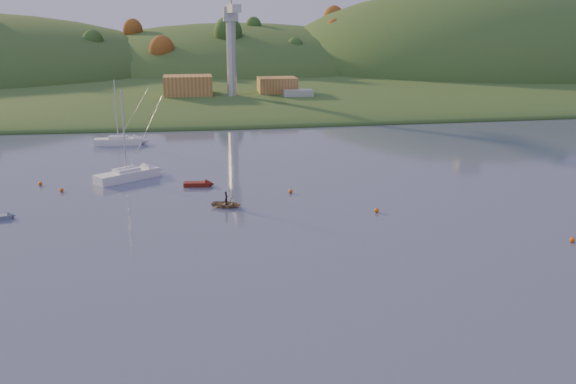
{
  "coord_description": "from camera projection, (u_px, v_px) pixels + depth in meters",
  "views": [
    {
      "loc": [
        -8.42,
        -27.88,
        20.68
      ],
      "look_at": [
        1.3,
        33.61,
        3.45
      ],
      "focal_mm": 40.0,
      "sensor_mm": 36.0,
      "label": 1
    }
  ],
  "objects": [
    {
      "name": "hill_center",
      "position": [
        236.0,
        73.0,
        234.74
      ],
      "size": [
        140.0,
        120.0,
        36.0
      ],
      "primitive_type": "ellipsoid",
      "color": "#25481D",
      "rests_on": "ground"
    },
    {
      "name": "sailboat_far",
      "position": [
        118.0,
        140.0,
        105.65
      ],
      "size": [
        7.69,
        2.39,
        10.62
      ],
      "rotation": [
        0.0,
        0.0,
        -0.01
      ],
      "color": "silver",
      "rests_on": "ground"
    },
    {
      "name": "shore_slope",
      "position": [
        215.0,
        87.0,
        190.4
      ],
      "size": [
        640.0,
        150.0,
        7.0
      ],
      "primitive_type": "ellipsoid",
      "color": "#25481D",
      "rests_on": "ground"
    },
    {
      "name": "buoy_0",
      "position": [
        572.0,
        240.0,
        60.31
      ],
      "size": [
        0.5,
        0.5,
        0.5
      ],
      "primitive_type": "sphere",
      "color": "#DA560B",
      "rests_on": "ground"
    },
    {
      "name": "buoy_1",
      "position": [
        377.0,
        210.0,
        69.39
      ],
      "size": [
        0.5,
        0.5,
        0.5
      ],
      "primitive_type": "sphere",
      "color": "#DA560B",
      "rests_on": "ground"
    },
    {
      "name": "sailboat_near",
      "position": [
        127.0,
        174.0,
        82.96
      ],
      "size": [
        8.24,
        6.95,
        11.61
      ],
      "rotation": [
        0.0,
        0.0,
        0.63
      ],
      "color": "white",
      "rests_on": "ground"
    },
    {
      "name": "hill_right",
      "position": [
        473.0,
        74.0,
        233.24
      ],
      "size": [
        150.0,
        130.0,
        60.0
      ],
      "primitive_type": "ellipsoid",
      "color": "#25481D",
      "rests_on": "ground"
    },
    {
      "name": "paddler",
      "position": [
        226.0,
        200.0,
        71.24
      ],
      "size": [
        0.55,
        0.66,
        1.55
      ],
      "primitive_type": "imported",
      "rotation": [
        0.0,
        0.0,
        1.2
      ],
      "color": "black",
      "rests_on": "ground"
    },
    {
      "name": "grey_dinghy",
      "position": [
        5.0,
        217.0,
        67.28
      ],
      "size": [
        3.05,
        1.83,
        1.07
      ],
      "rotation": [
        0.0,
        0.0,
        0.28
      ],
      "color": "slate",
      "rests_on": "ground"
    },
    {
      "name": "far_shore",
      "position": [
        207.0,
        69.0,
        252.28
      ],
      "size": [
        620.0,
        220.0,
        1.5
      ],
      "primitive_type": "cube",
      "color": "#25481D",
      "rests_on": "ground"
    },
    {
      "name": "shed_east",
      "position": [
        277.0,
        86.0,
        152.15
      ],
      "size": [
        9.0,
        7.0,
        4.0
      ],
      "primitive_type": "cube",
      "color": "olive",
      "rests_on": "wharf"
    },
    {
      "name": "red_tender",
      "position": [
        203.0,
        184.0,
        80.06
      ],
      "size": [
        3.92,
        1.71,
        1.3
      ],
      "rotation": [
        0.0,
        0.0,
        -0.11
      ],
      "color": "#5D160D",
      "rests_on": "ground"
    },
    {
      "name": "shed_west",
      "position": [
        188.0,
        86.0,
        147.93
      ],
      "size": [
        11.0,
        8.0,
        4.8
      ],
      "primitive_type": "cube",
      "color": "olive",
      "rests_on": "wharf"
    },
    {
      "name": "hillside_trees",
      "position": [
        212.0,
        80.0,
        209.44
      ],
      "size": [
        280.0,
        50.0,
        32.0
      ],
      "primitive_type": null,
      "color": "#244418",
      "rests_on": "ground"
    },
    {
      "name": "buoy_3",
      "position": [
        61.0,
        190.0,
        77.46
      ],
      "size": [
        0.5,
        0.5,
        0.5
      ],
      "primitive_type": "sphere",
      "color": "#DA560B",
      "rests_on": "ground"
    },
    {
      "name": "work_vessel",
      "position": [
        298.0,
        101.0,
        147.82
      ],
      "size": [
        16.03,
        5.97,
        4.1
      ],
      "rotation": [
        0.0,
        0.0,
        -0.02
      ],
      "color": "#535B6D",
      "rests_on": "ground"
    },
    {
      "name": "dock_crane",
      "position": [
        231.0,
        31.0,
        141.75
      ],
      "size": [
        3.2,
        28.0,
        20.3
      ],
      "color": "#B7B7BC",
      "rests_on": "wharf"
    },
    {
      "name": "wharf",
      "position": [
        245.0,
        101.0,
        149.9
      ],
      "size": [
        42.0,
        16.0,
        2.4
      ],
      "primitive_type": "cube",
      "color": "slate",
      "rests_on": "ground"
    },
    {
      "name": "buoy_2",
      "position": [
        40.0,
        184.0,
        80.42
      ],
      "size": [
        0.5,
        0.5,
        0.5
      ],
      "primitive_type": "sphere",
      "color": "#DA560B",
      "rests_on": "ground"
    },
    {
      "name": "canoe",
      "position": [
        226.0,
        204.0,
        71.35
      ],
      "size": [
        3.95,
        3.4,
        0.69
      ],
      "primitive_type": "imported",
      "rotation": [
        0.0,
        0.0,
        1.2
      ],
      "color": "#9C7D56",
      "rests_on": "ground"
    },
    {
      "name": "buoy_4",
      "position": [
        291.0,
        191.0,
        76.9
      ],
      "size": [
        0.5,
        0.5,
        0.5
      ],
      "primitive_type": "sphere",
      "color": "#DA560B",
      "rests_on": "ground"
    }
  ]
}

